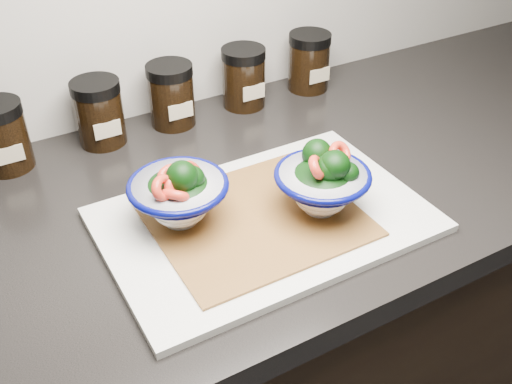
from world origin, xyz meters
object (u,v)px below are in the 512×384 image
bowl_right (323,182)px  spice_jar_d (171,95)px  bowl_left (179,194)px  spice_jar_f (309,62)px  spice_jar_c (99,112)px  cutting_board (265,220)px  spice_jar_e (244,77)px  spice_jar_b (2,136)px

bowl_right → spice_jar_d: 0.37m
bowl_left → spice_jar_d: 0.31m
spice_jar_f → spice_jar_c: bearing=180.0°
cutting_board → spice_jar_e: 0.37m
bowl_right → spice_jar_f: 0.42m
spice_jar_c → spice_jar_d: size_ratio=1.00×
bowl_right → bowl_left: bearing=158.3°
spice_jar_b → spice_jar_e: size_ratio=1.00×
spice_jar_f → spice_jar_d: bearing=180.0°
spice_jar_c → spice_jar_e: 0.28m
spice_jar_c → bowl_right: bearing=-60.3°
bowl_right → spice_jar_b: (-0.36, 0.36, -0.00)m
bowl_right → spice_jar_f: bearing=58.8°
bowl_left → spice_jar_d: bearing=68.9°
bowl_left → spice_jar_e: 0.38m
spice_jar_b → spice_jar_f: bearing=0.0°
bowl_left → spice_jar_b: bowl_left is taller
cutting_board → spice_jar_e: size_ratio=3.98×
spice_jar_d → spice_jar_f: same height
bowl_right → spice_jar_e: size_ratio=1.20×
cutting_board → bowl_left: bearing=156.7°
spice_jar_d → spice_jar_e: size_ratio=1.00×
spice_jar_d → spice_jar_f: bearing=0.0°
spice_jar_b → spice_jar_f: same height
bowl_right → spice_jar_d: bowl_right is taller
spice_jar_c → spice_jar_d: (0.13, 0.00, 0.00)m
spice_jar_e → spice_jar_d: bearing=180.0°
bowl_right → spice_jar_b: bowl_right is taller
spice_jar_c → spice_jar_d: same height
bowl_right → spice_jar_f: (0.22, 0.36, -0.00)m
spice_jar_f → spice_jar_e: bearing=180.0°
cutting_board → spice_jar_e: spice_jar_e is taller
bowl_right → spice_jar_d: size_ratio=1.20×
spice_jar_c → spice_jar_e: bearing=0.0°
bowl_right → spice_jar_b: bearing=135.2°
spice_jar_c → spice_jar_d: 0.13m
spice_jar_d → spice_jar_e: 0.15m
spice_jar_d → spice_jar_e: same height
bowl_right → spice_jar_d: (-0.07, 0.36, -0.00)m
bowl_left → bowl_right: 0.20m
bowl_right → spice_jar_c: size_ratio=1.20×
spice_jar_e → spice_jar_f: bearing=0.0°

